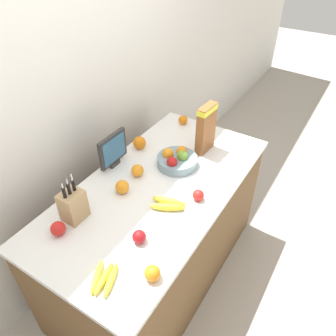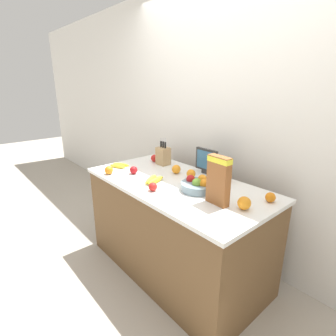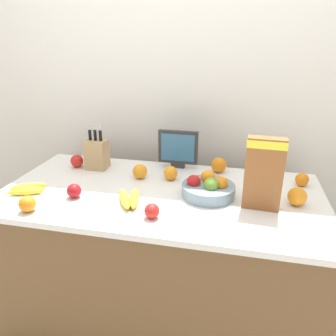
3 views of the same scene
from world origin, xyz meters
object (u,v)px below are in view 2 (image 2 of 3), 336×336
(small_monitor, at_px, (206,160))
(cereal_box, at_px, (219,179))
(apple_middle, at_px, (134,170))
(orange_front_left, at_px, (176,169))
(banana_bunch_left, at_px, (153,180))
(banana_bunch_right, at_px, (119,165))
(orange_by_cereal, at_px, (244,203))
(orange_front_center, at_px, (191,174))
(orange_front_right, at_px, (226,176))
(orange_mid_left, at_px, (270,197))
(fruit_bowl, at_px, (198,185))
(apple_near_bananas, at_px, (153,187))
(knife_block, at_px, (163,156))
(orange_back_center, at_px, (109,170))
(apple_rear, at_px, (155,158))

(small_monitor, distance_m, cereal_box, 0.63)
(apple_middle, relative_size, orange_front_left, 0.86)
(banana_bunch_left, xyz_separation_m, banana_bunch_right, (-0.55, -0.00, -0.01))
(apple_middle, xyz_separation_m, orange_by_cereal, (1.06, 0.16, 0.01))
(small_monitor, bearing_deg, orange_front_center, -91.32)
(orange_front_right, xyz_separation_m, orange_front_left, (-0.42, -0.18, -0.00))
(orange_mid_left, bearing_deg, orange_front_left, -174.09)
(fruit_bowl, bearing_deg, orange_mid_left, 25.53)
(apple_near_bananas, bearing_deg, apple_middle, 165.88)
(knife_block, height_order, banana_bunch_right, knife_block)
(apple_middle, distance_m, orange_mid_left, 1.18)
(knife_block, distance_m, cereal_box, 0.99)
(apple_middle, height_order, apple_near_bananas, apple_middle)
(banana_bunch_left, relative_size, apple_near_bananas, 3.19)
(cereal_box, xyz_separation_m, fruit_bowl, (-0.25, 0.07, -0.14))
(apple_near_bananas, relative_size, orange_back_center, 0.89)
(cereal_box, xyz_separation_m, apple_middle, (-0.89, -0.09, -0.15))
(orange_front_right, relative_size, orange_front_left, 1.09)
(orange_by_cereal, xyz_separation_m, orange_mid_left, (0.06, 0.23, -0.01))
(cereal_box, xyz_separation_m, apple_rear, (-1.07, 0.29, -0.15))
(knife_block, relative_size, orange_front_center, 3.56)
(apple_middle, relative_size, orange_front_center, 0.90)
(orange_front_center, xyz_separation_m, orange_back_center, (-0.56, -0.49, -0.00))
(knife_block, xyz_separation_m, orange_by_cereal, (1.11, -0.23, -0.05))
(apple_rear, distance_m, orange_by_cereal, 1.26)
(orange_front_right, distance_m, orange_back_center, 1.04)
(apple_rear, height_order, orange_mid_left, apple_rear)
(orange_mid_left, height_order, orange_front_left, orange_front_left)
(orange_front_right, bearing_deg, small_monitor, 174.96)
(apple_near_bananas, xyz_separation_m, orange_mid_left, (0.69, 0.50, 0.00))
(knife_block, height_order, orange_back_center, knife_block)
(banana_bunch_right, distance_m, apple_middle, 0.26)
(small_monitor, distance_m, banana_bunch_left, 0.53)
(small_monitor, distance_m, orange_front_center, 0.21)
(apple_middle, bearing_deg, cereal_box, 5.81)
(small_monitor, distance_m, banana_bunch_right, 0.86)
(orange_mid_left, height_order, orange_back_center, orange_back_center)
(apple_near_bananas, bearing_deg, orange_back_center, -173.20)
(small_monitor, xyz_separation_m, banana_bunch_left, (-0.14, -0.50, -0.10))
(orange_front_right, relative_size, orange_front_center, 1.13)
(apple_near_bananas, distance_m, orange_back_center, 0.57)
(orange_front_left, bearing_deg, banana_bunch_right, -149.83)
(knife_block, height_order, apple_middle, knife_block)
(cereal_box, relative_size, orange_front_center, 4.31)
(knife_block, bearing_deg, small_monitor, 13.62)
(fruit_bowl, bearing_deg, orange_by_cereal, -1.22)
(knife_block, bearing_deg, orange_front_left, -17.04)
(orange_front_right, bearing_deg, orange_front_left, -156.68)
(apple_rear, bearing_deg, orange_front_center, -6.04)
(orange_mid_left, bearing_deg, orange_by_cereal, -103.43)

